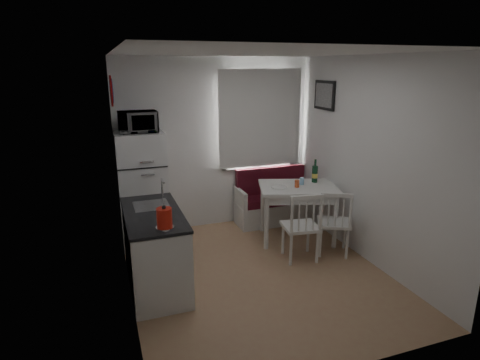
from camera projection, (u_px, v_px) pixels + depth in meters
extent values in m
cube|color=#AB7B5B|center=(257.00, 274.00, 4.93)|extent=(3.00, 3.50, 0.02)
cube|color=white|center=(260.00, 52.00, 4.22)|extent=(3.00, 3.50, 0.02)
cube|color=white|center=(216.00, 144.00, 6.16)|extent=(3.00, 0.02, 2.60)
cube|color=white|center=(347.00, 228.00, 2.99)|extent=(3.00, 0.02, 2.60)
cube|color=white|center=(123.00, 184.00, 4.09)|extent=(0.02, 3.50, 2.60)
cube|color=white|center=(368.00, 161.00, 5.06)|extent=(0.02, 3.50, 2.60)
cube|color=white|center=(259.00, 121.00, 6.27)|extent=(1.22, 0.06, 1.47)
cube|color=white|center=(261.00, 119.00, 6.19)|extent=(1.35, 0.02, 1.50)
cube|color=white|center=(155.00, 251.00, 4.56)|extent=(0.60, 1.30, 0.86)
cube|color=black|center=(153.00, 214.00, 4.44)|extent=(0.62, 1.32, 0.03)
cube|color=#99999E|center=(152.00, 209.00, 4.68)|extent=(0.40, 0.40, 0.10)
cylinder|color=silver|center=(162.00, 189.00, 4.85)|extent=(0.02, 0.02, 0.26)
cylinder|color=navy|center=(112.00, 91.00, 5.18)|extent=(0.03, 0.40, 0.40)
cube|color=black|center=(324.00, 95.00, 5.84)|extent=(0.04, 0.52, 0.42)
cube|color=white|center=(274.00, 212.00, 6.51)|extent=(1.24, 0.48, 0.34)
cube|color=#55111E|center=(275.00, 199.00, 6.45)|extent=(1.18, 0.44, 0.11)
cube|color=#55111E|center=(270.00, 180.00, 6.54)|extent=(1.18, 0.10, 0.44)
cube|color=white|center=(298.00, 187.00, 5.71)|extent=(1.27, 1.06, 0.04)
cube|color=white|center=(298.00, 193.00, 5.74)|extent=(1.13, 0.92, 0.13)
cylinder|color=white|center=(297.00, 214.00, 5.83)|extent=(0.07, 0.07, 0.77)
cube|color=white|center=(300.00, 227.00, 5.21)|extent=(0.49, 0.48, 0.04)
cube|color=white|center=(308.00, 213.00, 4.97)|extent=(0.42, 0.10, 0.46)
cube|color=white|center=(334.00, 223.00, 5.38)|extent=(0.57, 0.56, 0.04)
cube|color=white|center=(343.00, 210.00, 5.14)|extent=(0.38, 0.22, 0.45)
cube|color=white|center=(142.00, 189.00, 5.60)|extent=(0.64, 0.64, 1.61)
imported|color=white|center=(138.00, 122.00, 5.29)|extent=(0.50, 0.34, 0.28)
cylinder|color=red|center=(164.00, 218.00, 3.94)|extent=(0.18, 0.18, 0.24)
cylinder|color=#CE4E22|center=(297.00, 184.00, 5.63)|extent=(0.06, 0.06, 0.11)
cylinder|color=#87BDE6|center=(302.00, 181.00, 5.77)|extent=(0.06, 0.06, 0.10)
cylinder|color=white|center=(279.00, 187.00, 5.63)|extent=(0.23, 0.23, 0.02)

